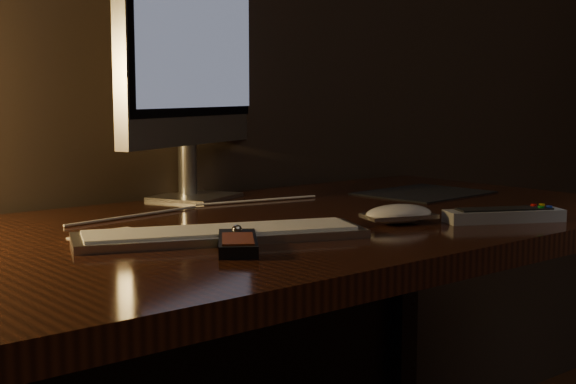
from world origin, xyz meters
TOP-DOWN VIEW (x-y plane):
  - desk at (0.00, 1.93)m, footprint 1.60×0.75m
  - monitor at (0.12, 2.18)m, footprint 0.46×0.23m
  - keyboard at (-0.10, 1.77)m, footprint 0.45×0.28m
  - mousepad at (0.55, 1.94)m, footprint 0.27×0.22m
  - mouse at (0.21, 1.70)m, footprint 0.13×0.10m
  - media_remote at (-0.13, 1.69)m, footprint 0.13×0.15m
  - tv_remote at (0.36, 1.60)m, footprint 0.21×0.14m
  - papers at (-0.22, 1.89)m, footprint 0.13×0.09m
  - cable at (0.04, 2.04)m, footprint 0.56×0.03m

SIDE VIEW (x-z plane):
  - desk at x=0.00m, z-range 0.25..1.00m
  - mousepad at x=0.55m, z-range 0.75..0.75m
  - cable at x=0.04m, z-range 0.75..0.75m
  - papers at x=-0.22m, z-range 0.75..0.76m
  - keyboard at x=-0.10m, z-range 0.75..0.77m
  - media_remote at x=-0.13m, z-range 0.75..0.77m
  - mouse at x=0.21m, z-range 0.75..0.77m
  - tv_remote at x=0.36m, z-range 0.75..0.77m
  - monitor at x=0.12m, z-range 0.80..1.31m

